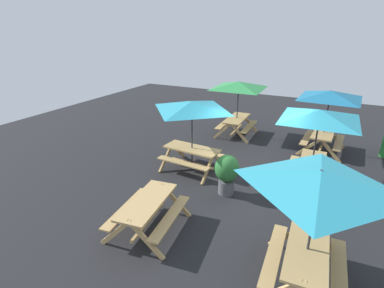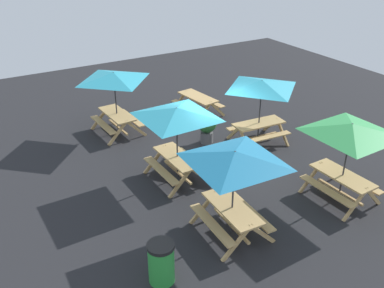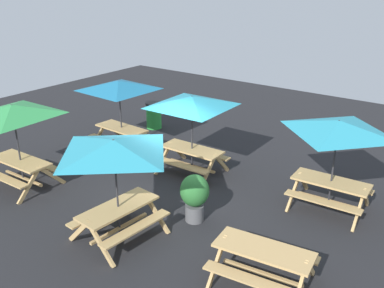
{
  "view_description": "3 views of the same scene",
  "coord_description": "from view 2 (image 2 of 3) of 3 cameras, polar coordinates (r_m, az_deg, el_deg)",
  "views": [
    {
      "loc": [
        -8.26,
        -2.01,
        4.39
      ],
      "look_at": [
        -0.34,
        1.98,
        0.9
      ],
      "focal_mm": 28.0,
      "sensor_mm": 36.0,
      "label": 1
    },
    {
      "loc": [
        10.02,
        -6.81,
        6.85
      ],
      "look_at": [
        0.09,
        -0.95,
        0.9
      ],
      "focal_mm": 40.0,
      "sensor_mm": 36.0,
      "label": 2
    },
    {
      "loc": [
        -6.37,
        7.47,
        5.4
      ],
      "look_at": [
        0.32,
        -1.59,
        0.9
      ],
      "focal_mm": 40.0,
      "sensor_mm": 36.0,
      "label": 3
    }
  ],
  "objects": [
    {
      "name": "picnic_table_4",
      "position": [
        9.81,
        5.69,
        -2.56
      ],
      "size": [
        2.83,
        2.83,
        2.34
      ],
      "rotation": [
        0.0,
        0.0,
        -0.05
      ],
      "color": "tan",
      "rests_on": "ground"
    },
    {
      "name": "picnic_table_0",
      "position": [
        12.04,
        -2.06,
        3.48
      ],
      "size": [
        2.83,
        2.83,
        2.34
      ],
      "rotation": [
        0.0,
        0.0,
        0.02
      ],
      "color": "tan",
      "rests_on": "ground"
    },
    {
      "name": "ground_plane",
      "position": [
        13.92,
        3.19,
        -2.23
      ],
      "size": [
        24.54,
        24.54,
        0.0
      ],
      "primitive_type": "plane",
      "color": "#232326",
      "rests_on": "ground"
    },
    {
      "name": "picnic_table_2",
      "position": [
        14.43,
        9.26,
        7.26
      ],
      "size": [
        2.15,
        2.15,
        2.34
      ],
      "rotation": [
        0.0,
        0.0,
        1.49
      ],
      "color": "tan",
      "rests_on": "ground"
    },
    {
      "name": "trash_bin_green",
      "position": [
        9.38,
        -4.12,
        -15.48
      ],
      "size": [
        0.59,
        0.59,
        0.98
      ],
      "color": "green",
      "rests_on": "ground"
    },
    {
      "name": "picnic_table_5",
      "position": [
        17.11,
        0.79,
        5.74
      ],
      "size": [
        1.96,
        1.72,
        0.81
      ],
      "rotation": [
        0.0,
        0.0,
        0.13
      ],
      "color": "tan",
      "rests_on": "ground"
    },
    {
      "name": "picnic_table_3",
      "position": [
        11.82,
        20.37,
        1.19
      ],
      "size": [
        2.83,
        2.83,
        2.34
      ],
      "rotation": [
        0.0,
        0.0,
        0.03
      ],
      "color": "tan",
      "rests_on": "ground"
    },
    {
      "name": "potted_plant_0",
      "position": [
        14.76,
        2.02,
        2.56
      ],
      "size": [
        0.68,
        0.68,
        1.16
      ],
      "color": "#59595B",
      "rests_on": "ground"
    },
    {
      "name": "picnic_table_1",
      "position": [
        15.26,
        -10.36,
        8.28
      ],
      "size": [
        2.1,
        2.1,
        2.34
      ],
      "rotation": [
        0.0,
        0.0,
        0.05
      ],
      "color": "tan",
      "rests_on": "ground"
    }
  ]
}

